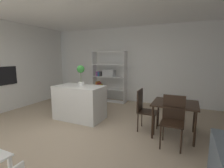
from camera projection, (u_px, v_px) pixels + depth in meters
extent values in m
plane|color=tan|center=(78.00, 132.00, 3.87)|extent=(10.05, 10.05, 0.00)
cube|color=white|center=(73.00, 0.00, 3.42)|extent=(7.30, 6.48, 0.06)
cube|color=white|center=(126.00, 65.00, 6.53)|extent=(7.30, 0.06, 2.83)
cube|color=black|center=(7.00, 76.00, 5.25)|extent=(0.04, 0.58, 0.57)
cylinder|color=#B7BABC|center=(6.00, 68.00, 5.23)|extent=(0.02, 0.47, 0.02)
cube|color=silver|center=(80.00, 102.00, 4.67)|extent=(1.32, 0.76, 0.93)
cylinder|color=white|center=(81.00, 84.00, 4.69)|extent=(0.17, 0.17, 0.09)
cylinder|color=#476633|center=(81.00, 77.00, 4.66)|extent=(0.01, 0.01, 0.28)
sphere|color=#368B36|center=(81.00, 69.00, 4.62)|extent=(0.21, 0.21, 0.21)
cube|color=white|center=(95.00, 76.00, 6.72)|extent=(0.02, 0.33, 1.93)
cube|color=white|center=(125.00, 78.00, 6.18)|extent=(0.02, 0.33, 1.93)
cube|color=white|center=(109.00, 52.00, 6.30)|extent=(1.33, 0.33, 0.02)
cube|color=white|center=(109.00, 101.00, 6.60)|extent=(1.33, 0.33, 0.02)
cube|color=white|center=(109.00, 89.00, 6.52)|extent=(1.29, 0.33, 0.02)
cube|color=white|center=(109.00, 77.00, 6.45)|extent=(1.29, 0.33, 0.02)
cube|color=white|center=(109.00, 64.00, 6.37)|extent=(1.29, 0.33, 0.02)
cube|color=silver|center=(99.00, 98.00, 6.77)|extent=(0.05, 0.27, 0.16)
cube|color=#38383D|center=(101.00, 96.00, 6.73)|extent=(0.05, 0.27, 0.26)
cube|color=#8E4793|center=(102.00, 97.00, 6.71)|extent=(0.04, 0.27, 0.24)
cube|color=#38383D|center=(104.00, 98.00, 6.69)|extent=(0.03, 0.27, 0.19)
cube|color=silver|center=(96.00, 85.00, 6.75)|extent=(0.04, 0.27, 0.22)
cube|color=orange|center=(98.00, 84.00, 6.71)|extent=(0.05, 0.27, 0.25)
cube|color=red|center=(99.00, 85.00, 6.69)|extent=(0.03, 0.27, 0.21)
cube|color=gold|center=(101.00, 86.00, 6.67)|extent=(0.05, 0.27, 0.15)
cube|color=#8E4793|center=(98.00, 74.00, 6.63)|extent=(0.06, 0.27, 0.18)
cube|color=#2D6BAD|center=(100.00, 74.00, 6.61)|extent=(0.04, 0.27, 0.15)
cube|color=#38383D|center=(101.00, 74.00, 6.57)|extent=(0.04, 0.27, 0.19)
cube|color=#B7BABC|center=(109.00, 73.00, 6.43)|extent=(0.44, 0.29, 0.26)
cube|color=black|center=(175.00, 103.00, 3.62)|extent=(0.92, 0.82, 0.03)
cylinder|color=black|center=(153.00, 122.00, 3.53)|extent=(0.04, 0.04, 0.71)
cylinder|color=black|center=(195.00, 129.00, 3.20)|extent=(0.04, 0.04, 0.71)
cylinder|color=black|center=(158.00, 113.00, 4.16)|extent=(0.04, 0.04, 0.71)
cylinder|color=black|center=(194.00, 117.00, 3.83)|extent=(0.04, 0.04, 0.71)
cube|color=black|center=(172.00, 123.00, 3.18)|extent=(0.42, 0.44, 0.03)
cube|color=black|center=(174.00, 107.00, 3.33)|extent=(0.42, 0.03, 0.48)
cylinder|color=black|center=(160.00, 138.00, 3.13)|extent=(0.03, 0.03, 0.46)
cylinder|color=black|center=(181.00, 142.00, 2.98)|extent=(0.03, 0.03, 0.46)
cylinder|color=black|center=(163.00, 130.00, 3.47)|extent=(0.03, 0.03, 0.46)
cylinder|color=black|center=(182.00, 133.00, 3.32)|extent=(0.03, 0.03, 0.46)
cube|color=black|center=(148.00, 112.00, 3.90)|extent=(0.43, 0.41, 0.03)
cube|color=black|center=(140.00, 100.00, 3.95)|extent=(0.03, 0.41, 0.50)
cylinder|color=black|center=(154.00, 125.00, 3.71)|extent=(0.03, 0.03, 0.44)
cylinder|color=black|center=(157.00, 120.00, 4.02)|extent=(0.03, 0.03, 0.44)
cylinder|color=black|center=(138.00, 123.00, 3.86)|extent=(0.03, 0.03, 0.44)
cylinder|color=black|center=(142.00, 118.00, 4.17)|extent=(0.03, 0.03, 0.44)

